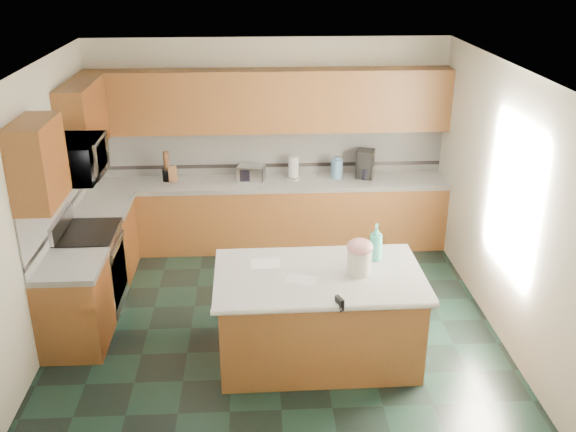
{
  "coord_description": "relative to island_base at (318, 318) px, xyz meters",
  "views": [
    {
      "loc": [
        -0.18,
        -5.84,
        3.75
      ],
      "look_at": [
        0.15,
        0.35,
        1.12
      ],
      "focal_mm": 40.0,
      "sensor_mm": 36.0,
      "label": 1
    }
  ],
  "objects": [
    {
      "name": "left_base_cab_front",
      "position": [
        -2.39,
        0.33,
        0.0
      ],
      "size": [
        0.6,
        0.72,
        0.86
      ],
      "primitive_type": "cube",
      "color": "#461F0B",
      "rests_on": "ground"
    },
    {
      "name": "toaster_oven",
      "position": [
        -0.63,
        2.62,
        0.59
      ],
      "size": [
        0.38,
        0.31,
        0.19
      ],
      "primitive_type": "cube",
      "rotation": [
        0.0,
        0.0,
        -0.27
      ],
      "color": "#B7B7BC",
      "rests_on": "back_countertop"
    },
    {
      "name": "water_jug",
      "position": [
        0.49,
        2.63,
        0.62
      ],
      "size": [
        0.16,
        0.16,
        0.26
      ],
      "primitive_type": "cylinder",
      "color": "#547EA7",
      "rests_on": "back_countertop"
    },
    {
      "name": "range_body",
      "position": [
        -2.39,
        1.07,
        0.01
      ],
      "size": [
        0.6,
        0.76,
        0.88
      ],
      "primitive_type": "cube",
      "color": "#B7B7BC",
      "rests_on": "ground"
    },
    {
      "name": "wall_back",
      "position": [
        -0.39,
        2.89,
        0.92
      ],
      "size": [
        4.6,
        0.04,
        2.7
      ],
      "primitive_type": "cube",
      "color": "white",
      "rests_on": "ground"
    },
    {
      "name": "back_backsplash",
      "position": [
        -0.39,
        2.85,
        0.81
      ],
      "size": [
        4.6,
        0.02,
        0.63
      ],
      "primitive_type": "cube",
      "color": "silver",
      "rests_on": "back_countertop"
    },
    {
      "name": "island_base",
      "position": [
        0.0,
        0.0,
        0.0
      ],
      "size": [
        1.86,
        1.08,
        0.86
      ],
      "primitive_type": "cube",
      "rotation": [
        0.0,
        0.0,
        0.01
      ],
      "color": "#461F0B",
      "rests_on": "ground"
    },
    {
      "name": "paper_sheet_b",
      "position": [
        -0.49,
        0.23,
        0.49
      ],
      "size": [
        0.28,
        0.21,
        0.0
      ],
      "primitive_type": "cube",
      "rotation": [
        0.0,
        0.0,
        0.01
      ],
      "color": "white",
      "rests_on": "island_top"
    },
    {
      "name": "soap_bottle_island",
      "position": [
        0.57,
        0.26,
        0.68
      ],
      "size": [
        0.18,
        0.18,
        0.37
      ],
      "primitive_type": "imported",
      "rotation": [
        0.0,
        0.0,
        -0.31
      ],
      "color": "teal",
      "rests_on": "island_top"
    },
    {
      "name": "paper_sheet_a",
      "position": [
        -0.17,
        -0.12,
        0.49
      ],
      "size": [
        0.33,
        0.28,
        0.0
      ],
      "primitive_type": "cube",
      "rotation": [
        0.0,
        0.0,
        -0.28
      ],
      "color": "white",
      "rests_on": "island_top"
    },
    {
      "name": "clamp_body",
      "position": [
        0.12,
        -0.56,
        0.5
      ],
      "size": [
        0.07,
        0.12,
        0.1
      ],
      "primitive_type": "cube",
      "rotation": [
        0.0,
        0.0,
        0.37
      ],
      "color": "black",
      "rests_on": "island_top"
    },
    {
      "name": "treat_jar",
      "position": [
        0.37,
        -0.02,
        0.61
      ],
      "size": [
        0.28,
        0.28,
        0.24
      ],
      "primitive_type": "cylinder",
      "rotation": [
        0.0,
        0.0,
        0.27
      ],
      "color": "silver",
      "rests_on": "island_top"
    },
    {
      "name": "soap_back_cap",
      "position": [
        0.9,
        2.62,
        0.74
      ],
      "size": [
        0.02,
        0.02,
        0.03
      ],
      "primitive_type": "cylinder",
      "color": "red",
      "rests_on": "soap_bottle_back"
    },
    {
      "name": "ceiling",
      "position": [
        -0.39,
        0.57,
        2.27
      ],
      "size": [
        4.6,
        4.6,
        0.0
      ],
      "primitive_type": "plane",
      "color": "white",
      "rests_on": "ground"
    },
    {
      "name": "island_top",
      "position": [
        0.0,
        0.0,
        0.46
      ],
      "size": [
        1.97,
        1.18,
        0.06
      ],
      "primitive_type": "cube",
      "rotation": [
        0.0,
        0.0,
        0.01
      ],
      "color": "silver",
      "rests_on": "island_base"
    },
    {
      "name": "wall_left",
      "position": [
        -2.71,
        0.57,
        0.92
      ],
      "size": [
        0.04,
        4.6,
        2.7
      ],
      "primitive_type": "cube",
      "color": "white",
      "rests_on": "ground"
    },
    {
      "name": "wall_front",
      "position": [
        -0.39,
        -1.75,
        0.92
      ],
      "size": [
        4.6,
        0.04,
        2.7
      ],
      "primitive_type": "cube",
      "color": "white",
      "rests_on": "ground"
    },
    {
      "name": "paper_towel_base",
      "position": [
        -0.07,
        2.67,
        0.5
      ],
      "size": [
        0.2,
        0.2,
        0.01
      ],
      "primitive_type": "cylinder",
      "color": "#B7B7BC",
      "rests_on": "back_countertop"
    },
    {
      "name": "wall_right",
      "position": [
        1.93,
        0.57,
        0.92
      ],
      "size": [
        0.04,
        4.6,
        2.7
      ],
      "primitive_type": "cube",
      "color": "white",
      "rests_on": "ground"
    },
    {
      "name": "left_upper_cab_rear",
      "position": [
        -2.53,
        1.99,
        1.51
      ],
      "size": [
        0.33,
        1.09,
        0.78
      ],
      "primitive_type": "cube",
      "color": "#461F0B",
      "rests_on": "wall_left"
    },
    {
      "name": "coffee_carafe",
      "position": [
        0.86,
        2.59,
        0.57
      ],
      "size": [
        0.15,
        0.15,
        0.15
      ],
      "primitive_type": "cylinder",
      "color": "black",
      "rests_on": "back_countertop"
    },
    {
      "name": "coffee_maker",
      "position": [
        0.86,
        2.65,
        0.67
      ],
      "size": [
        0.28,
        0.3,
        0.37
      ],
      "primitive_type": "cube",
      "rotation": [
        0.0,
        0.0,
        -0.33
      ],
      "color": "black",
      "rests_on": "back_countertop"
    },
    {
      "name": "treat_jar_knob_end_r",
      "position": [
        0.41,
        -0.02,
        0.81
      ],
      "size": [
        0.04,
        0.04,
        0.04
      ],
      "primitive_type": "sphere",
      "color": "tan",
      "rests_on": "treat_jar_lid"
    },
    {
      "name": "treat_jar_knob",
      "position": [
        0.37,
        -0.02,
        0.81
      ],
      "size": [
        0.08,
        0.03,
        0.03
      ],
      "primitive_type": "cylinder",
      "rotation": [
        0.0,
        1.57,
        0.0
      ],
      "color": "tan",
      "rests_on": "treat_jar_lid"
    },
    {
      "name": "window_light_proxy",
      "position": [
        1.9,
        0.37,
        1.07
      ],
      "size": [
        0.02,
        1.4,
        1.1
      ],
      "primitive_type": "cube",
      "color": "white",
      "rests_on": "wall_right"
    },
    {
      "name": "microwave",
      "position": [
        -2.39,
        1.07,
        1.3
      ],
      "size": [
        0.5,
        0.73,
        0.41
      ],
      "primitive_type": "imported",
      "rotation": [
        0.0,
        0.0,
        1.57
      ],
      "color": "#B7B7BC",
      "rests_on": "wall_left"
    },
    {
      "name": "back_upper_cab",
      "position": [
        -0.39,
        2.7,
        1.51
      ],
      "size": [
        4.6,
        0.33,
        0.78
      ],
      "primitive_type": "cube",
      "color": "#461F0B",
      "rests_on": "wall_back"
    },
    {
      "name": "range_cooktop",
      "position": [
        -2.39,
        1.07,
        0.47
      ],
      "size": [
        0.62,
        0.78,
        0.04
      ],
      "primitive_type": "cube",
      "color": "black",
      "rests_on": "range_body"
    },
    {
      "name": "utensil_bundle",
      "position": [
        -1.71,
        2.65,
        0.77
      ],
      "size": [
        0.07,
        0.07,
        0.23
      ],
      "primitive_type": "cylinder",
      "color": "#472814",
      "rests_on": "utensil_crock"
    },
    {
      "name": "left_counter_front",
      "position": [
        -2.39,
        0.33,
        0.46
      ],
      "size": [
        0.64,
        0.72,
        0.06
      ],
      "primitive_type": "cube",
      "color": "silver",
      "rests_on": "left_base_cab_front"
    },
    {
      "name": "floor",
      "position": [
        -0.39,
        0.57,
        -0.43
      ],
      "size": [
        4.6,
        4.6,
        0.0
      ],
      "primitive_type": "plane",
      "color": "black",
      "rests_on": "ground"
    },
    {
      "name": "range_handle",
      "position": [
        -2.07,
        1.07,
        0.35
      ],
      "size": [
        0.02,
        0.66,
        0.02
      ],
      "primitive_type": "cylinder",
      "rotation": [
        1.57,
        0.0,
        0.0
      ],
      "color": "#B7B7BC",
      "rests_on": "range_body"
    },
    {
      "name": "island_bullnose",
      "position": [
        -0.0,
        -0.58,
        0.46
      ],
      "size": [
        1.95,
        0.08,
        0.06
      ],
      "primitive_type": "cylinder",
      "rotation": [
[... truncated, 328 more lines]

